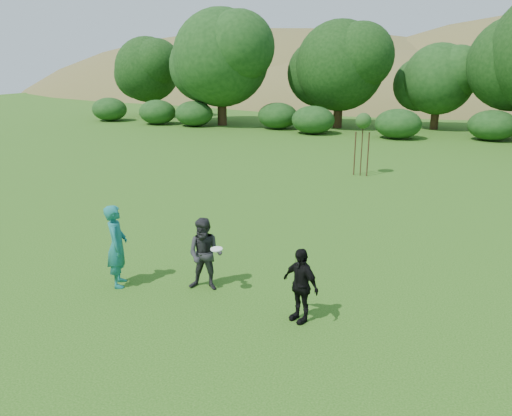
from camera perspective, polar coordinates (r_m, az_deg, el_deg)
The scene contains 8 objects.
ground at distance 11.97m, azimuth -5.62°, elevation -8.88°, with size 120.00×120.00×0.00m, color #19470C.
player_teal at distance 12.05m, azimuth -15.61°, elevation -4.19°, with size 0.72×0.47×1.97m, color #176B69.
player_grey at distance 11.51m, azimuth -5.82°, elevation -5.30°, with size 0.83×0.65×1.72m, color #28282B.
player_black at distance 10.19m, azimuth 5.08°, elevation -8.75°, with size 0.92×0.38×1.57m, color black.
frisbee at distance 11.09m, azimuth -4.54°, elevation -4.71°, with size 0.27×0.27×0.04m.
sapling at distance 23.09m, azimuth 12.16°, elevation 9.52°, with size 0.70×0.70×2.85m.
hillside at distance 79.98m, azimuth 18.05°, elevation 3.49°, with size 150.00×72.00×52.00m.
tree_row at distance 38.20m, azimuth 20.47°, elevation 15.26°, with size 53.92×10.38×9.62m.
Camera 1 is at (5.21, -9.46, 5.15)m, focal length 35.00 mm.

